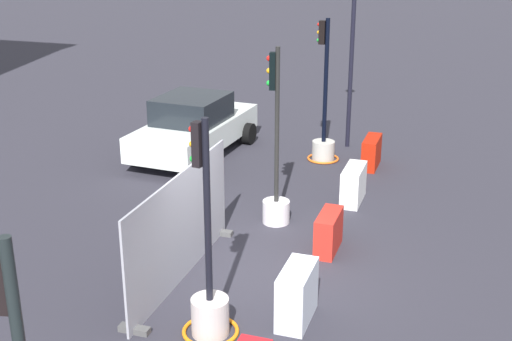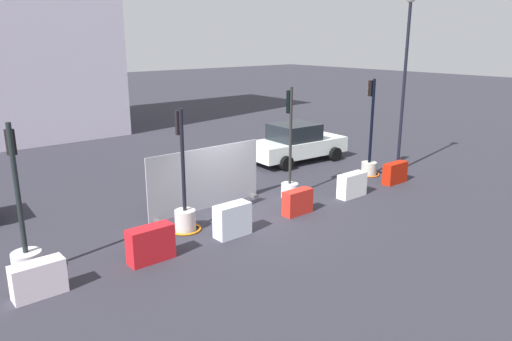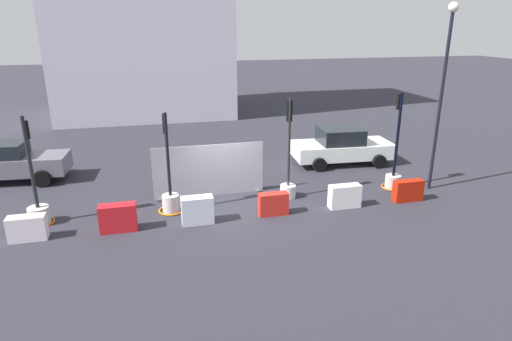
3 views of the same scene
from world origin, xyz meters
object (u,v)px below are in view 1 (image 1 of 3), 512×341
Objects in this scene: construction_barrier_5 at (371,152)px; car_white_van at (194,126)px; traffic_light_1 at (209,301)px; traffic_light_3 at (324,136)px; construction_barrier_4 at (353,184)px; construction_barrier_2 at (297,295)px; construction_barrier_3 at (328,232)px; traffic_light_2 at (276,187)px.

car_white_van reaches higher than construction_barrier_5.
car_white_van is (-0.48, 4.79, 0.41)m from construction_barrier_5.
traffic_light_1 is 8.62m from traffic_light_3.
construction_barrier_5 is (2.49, -0.01, -0.02)m from construction_barrier_4.
construction_barrier_2 is at bearing -179.33° from construction_barrier_4.
traffic_light_3 is 3.47× the size of construction_barrier_5.
construction_barrier_2 is 2.57m from construction_barrier_3.
traffic_light_2 is at bearing 3.17° from traffic_light_1.
construction_barrier_4 is (1.66, -1.35, -0.38)m from traffic_light_2.
construction_barrier_4 is 2.49m from construction_barrier_5.
traffic_light_3 is at bearing 1.34° from traffic_light_1.
car_white_van is at bearing 95.73° from construction_barrier_5.
traffic_light_1 is 3.46× the size of construction_barrier_3.
construction_barrier_2 is at bearing -146.05° from car_white_van.
construction_barrier_5 is at bearing -84.27° from car_white_van.
traffic_light_1 is at bearing 123.85° from construction_barrier_2.
traffic_light_1 is 3.18× the size of construction_barrier_5.
traffic_light_1 is at bearing 172.45° from construction_barrier_5.
construction_barrier_2 is 7.67m from construction_barrier_5.
car_white_van reaches higher than construction_barrier_3.
construction_barrier_2 is 0.94× the size of construction_barrier_5.
construction_barrier_4 is at bearing 0.67° from construction_barrier_2.
car_white_van is (-0.65, 3.46, 0.14)m from traffic_light_3.
traffic_light_1 is at bearing 161.64° from construction_barrier_3.
car_white_van is at bearing 24.70° from traffic_light_1.
traffic_light_2 is 0.81× the size of car_white_van.
traffic_light_3 is (4.31, -0.04, -0.13)m from traffic_light_2.
traffic_light_1 is 1.41m from construction_barrier_2.
car_white_van reaches higher than construction_barrier_4.
construction_barrier_4 is (2.61, 0.00, 0.03)m from construction_barrier_3.
traffic_light_2 reaches higher than traffic_light_1.
traffic_light_2 is 3.74× the size of construction_barrier_3.
construction_barrier_5 reaches higher than construction_barrier_3.
traffic_light_1 is 6.06m from construction_barrier_4.
traffic_light_2 is 3.44× the size of construction_barrier_5.
traffic_light_1 is 0.92× the size of traffic_light_3.
traffic_light_3 is at bearing 9.94° from construction_barrier_2.
construction_barrier_5 is 4.83m from car_white_van.
construction_barrier_2 reaches higher than construction_barrier_3.
car_white_van is (3.67, 3.43, 0.01)m from traffic_light_2.
traffic_light_2 is 4.38m from construction_barrier_5.
traffic_light_3 is 2.97m from construction_barrier_4.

